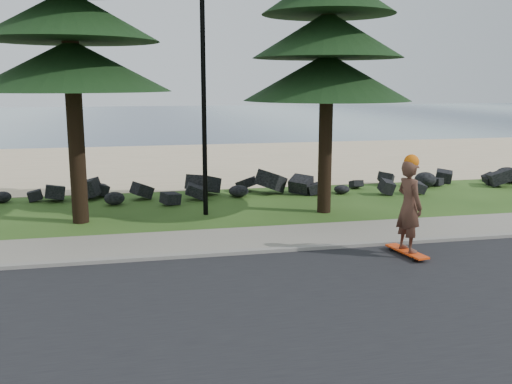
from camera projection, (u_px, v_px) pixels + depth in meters
ground at (223, 244)px, 13.64m from camera, size 160.00×160.00×0.00m
road at (265, 319)px, 9.32m from camera, size 160.00×7.00×0.02m
kerb at (229, 253)px, 12.77m from camera, size 160.00×0.20×0.10m
sidewalk at (221, 241)px, 13.82m from camera, size 160.00×2.00×0.08m
beach_sand at (176, 162)px, 27.55m from camera, size 160.00×15.00×0.01m
ocean at (151, 117)px, 62.58m from camera, size 160.00×58.00×0.01m
seawall_boulders at (197, 198)px, 19.01m from camera, size 60.00×2.40×1.10m
lamp_post at (203, 71)px, 15.92m from camera, size 0.25×0.14×8.14m
skateboarder at (409, 206)px, 12.49m from camera, size 0.61×1.25×2.27m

